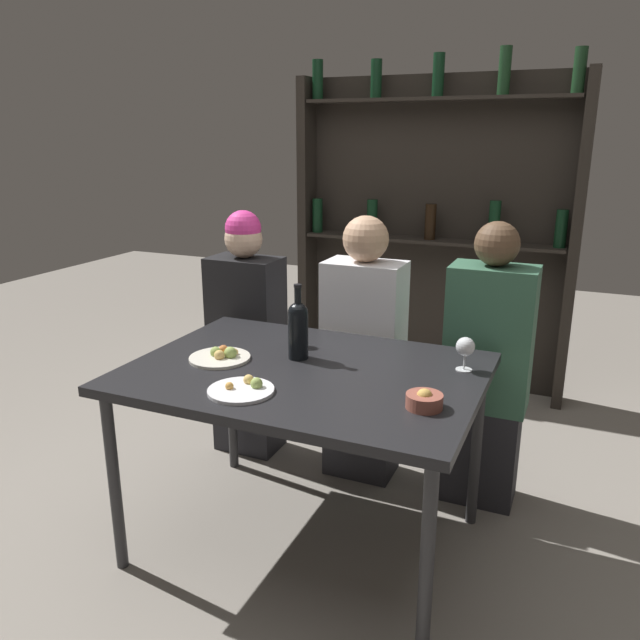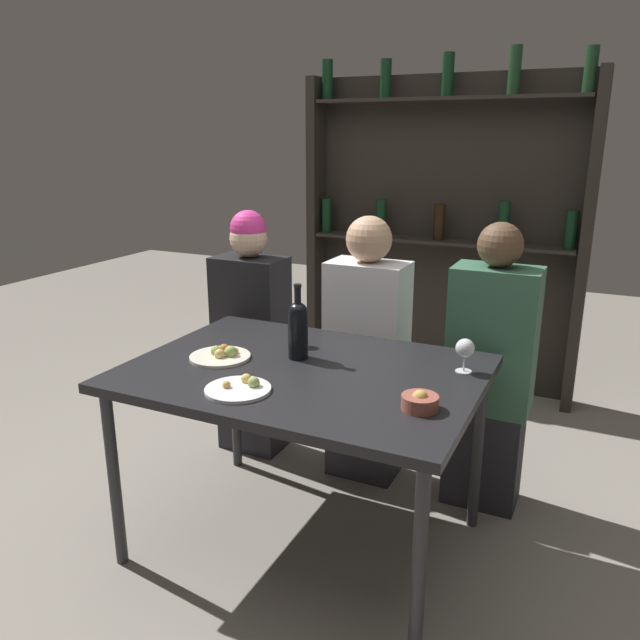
{
  "view_description": "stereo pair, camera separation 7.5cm",
  "coord_description": "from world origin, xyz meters",
  "px_view_note": "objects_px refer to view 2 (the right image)",
  "views": [
    {
      "loc": [
        0.92,
        -1.96,
        1.58
      ],
      "look_at": [
        0.0,
        0.14,
        0.9
      ],
      "focal_mm": 35.0,
      "sensor_mm": 36.0,
      "label": 1
    },
    {
      "loc": [
        0.98,
        -1.93,
        1.58
      ],
      "look_at": [
        0.0,
        0.14,
        0.9
      ],
      "focal_mm": 35.0,
      "sensor_mm": 36.0,
      "label": 2
    }
  ],
  "objects_px": {
    "snack_bowl": "(420,402)",
    "seated_person_left": "(252,338)",
    "seated_person_right": "(489,377)",
    "seated_person_center": "(366,357)",
    "wine_bottle": "(298,327)",
    "food_plate_0": "(222,355)",
    "food_plate_1": "(240,388)",
    "wine_glass_0": "(298,329)",
    "wine_glass_1": "(465,349)"
  },
  "relations": [
    {
      "from": "snack_bowl",
      "to": "seated_person_left",
      "type": "relative_size",
      "value": 0.1
    },
    {
      "from": "seated_person_right",
      "to": "seated_person_center",
      "type": "bearing_deg",
      "value": 180.0
    },
    {
      "from": "wine_bottle",
      "to": "seated_person_center",
      "type": "distance_m",
      "value": 0.6
    },
    {
      "from": "food_plate_0",
      "to": "seated_person_center",
      "type": "relative_size",
      "value": 0.19
    },
    {
      "from": "food_plate_1",
      "to": "seated_person_right",
      "type": "bearing_deg",
      "value": 53.19
    },
    {
      "from": "snack_bowl",
      "to": "seated_person_center",
      "type": "xyz_separation_m",
      "value": [
        -0.48,
        0.78,
        -0.18
      ]
    },
    {
      "from": "food_plate_1",
      "to": "seated_person_center",
      "type": "xyz_separation_m",
      "value": [
        0.11,
        0.9,
        -0.17
      ]
    },
    {
      "from": "seated_person_center",
      "to": "seated_person_right",
      "type": "xyz_separation_m",
      "value": [
        0.56,
        0.0,
        -0.0
      ]
    },
    {
      "from": "wine_glass_0",
      "to": "seated_person_center",
      "type": "relative_size",
      "value": 0.08
    },
    {
      "from": "wine_glass_1",
      "to": "seated_person_right",
      "type": "relative_size",
      "value": 0.1
    },
    {
      "from": "seated_person_center",
      "to": "wine_bottle",
      "type": "bearing_deg",
      "value": -98.68
    },
    {
      "from": "wine_bottle",
      "to": "seated_person_center",
      "type": "bearing_deg",
      "value": 81.32
    },
    {
      "from": "wine_glass_0",
      "to": "wine_glass_1",
      "type": "height_order",
      "value": "wine_glass_1"
    },
    {
      "from": "food_plate_1",
      "to": "snack_bowl",
      "type": "bearing_deg",
      "value": 11.16
    },
    {
      "from": "wine_glass_0",
      "to": "seated_person_right",
      "type": "xyz_separation_m",
      "value": [
        0.71,
        0.4,
        -0.23
      ]
    },
    {
      "from": "wine_glass_1",
      "to": "seated_person_center",
      "type": "distance_m",
      "value": 0.71
    },
    {
      "from": "food_plate_0",
      "to": "food_plate_1",
      "type": "height_order",
      "value": "food_plate_0"
    },
    {
      "from": "snack_bowl",
      "to": "seated_person_left",
      "type": "bearing_deg",
      "value": 144.63
    },
    {
      "from": "food_plate_0",
      "to": "seated_person_right",
      "type": "bearing_deg",
      "value": 35.89
    },
    {
      "from": "wine_glass_1",
      "to": "wine_glass_0",
      "type": "bearing_deg",
      "value": 179.69
    },
    {
      "from": "wine_glass_1",
      "to": "seated_person_right",
      "type": "height_order",
      "value": "seated_person_right"
    },
    {
      "from": "wine_bottle",
      "to": "food_plate_0",
      "type": "relative_size",
      "value": 1.25
    },
    {
      "from": "food_plate_1",
      "to": "seated_person_right",
      "type": "distance_m",
      "value": 1.14
    },
    {
      "from": "wine_glass_1",
      "to": "seated_person_center",
      "type": "bearing_deg",
      "value": 143.11
    },
    {
      "from": "snack_bowl",
      "to": "seated_person_right",
      "type": "relative_size",
      "value": 0.09
    },
    {
      "from": "wine_glass_0",
      "to": "snack_bowl",
      "type": "bearing_deg",
      "value": -31.46
    },
    {
      "from": "wine_bottle",
      "to": "seated_person_left",
      "type": "distance_m",
      "value": 0.8
    },
    {
      "from": "seated_person_left",
      "to": "seated_person_right",
      "type": "xyz_separation_m",
      "value": [
        1.18,
        0.0,
        -0.01
      ]
    },
    {
      "from": "seated_person_center",
      "to": "wine_glass_1",
      "type": "bearing_deg",
      "value": -36.89
    },
    {
      "from": "wine_glass_0",
      "to": "food_plate_0",
      "type": "height_order",
      "value": "wine_glass_0"
    },
    {
      "from": "snack_bowl",
      "to": "wine_bottle",
      "type": "bearing_deg",
      "value": 155.6
    },
    {
      "from": "wine_bottle",
      "to": "wine_glass_0",
      "type": "relative_size",
      "value": 2.85
    },
    {
      "from": "wine_bottle",
      "to": "food_plate_0",
      "type": "bearing_deg",
      "value": -153.84
    },
    {
      "from": "wine_glass_1",
      "to": "seated_person_left",
      "type": "distance_m",
      "value": 1.25
    },
    {
      "from": "wine_glass_1",
      "to": "seated_person_left",
      "type": "height_order",
      "value": "seated_person_left"
    },
    {
      "from": "wine_bottle",
      "to": "seated_person_center",
      "type": "height_order",
      "value": "seated_person_center"
    },
    {
      "from": "snack_bowl",
      "to": "wine_glass_0",
      "type": "bearing_deg",
      "value": 148.54
    },
    {
      "from": "wine_glass_0",
      "to": "seated_person_left",
      "type": "bearing_deg",
      "value": 139.93
    },
    {
      "from": "food_plate_0",
      "to": "seated_person_left",
      "type": "xyz_separation_m",
      "value": [
        -0.27,
        0.66,
        -0.16
      ]
    },
    {
      "from": "snack_bowl",
      "to": "seated_person_left",
      "type": "height_order",
      "value": "seated_person_left"
    },
    {
      "from": "seated_person_right",
      "to": "snack_bowl",
      "type": "bearing_deg",
      "value": -95.82
    },
    {
      "from": "food_plate_1",
      "to": "wine_bottle",
      "type": "bearing_deg",
      "value": 85.32
    },
    {
      "from": "wine_glass_1",
      "to": "food_plate_1",
      "type": "bearing_deg",
      "value": -142.22
    },
    {
      "from": "snack_bowl",
      "to": "seated_person_center",
      "type": "distance_m",
      "value": 0.94
    },
    {
      "from": "food_plate_1",
      "to": "seated_person_right",
      "type": "xyz_separation_m",
      "value": [
        0.67,
        0.9,
        -0.17
      ]
    },
    {
      "from": "wine_glass_1",
      "to": "food_plate_0",
      "type": "distance_m",
      "value": 0.92
    },
    {
      "from": "seated_person_center",
      "to": "seated_person_left",
      "type": "bearing_deg",
      "value": 180.0
    },
    {
      "from": "wine_glass_0",
      "to": "wine_glass_1",
      "type": "bearing_deg",
      "value": -0.31
    },
    {
      "from": "seated_person_left",
      "to": "seated_person_center",
      "type": "xyz_separation_m",
      "value": [
        0.62,
        0.0,
        -0.0
      ]
    },
    {
      "from": "wine_bottle",
      "to": "wine_glass_1",
      "type": "xyz_separation_m",
      "value": [
        0.61,
        0.13,
        -0.04
      ]
    }
  ]
}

